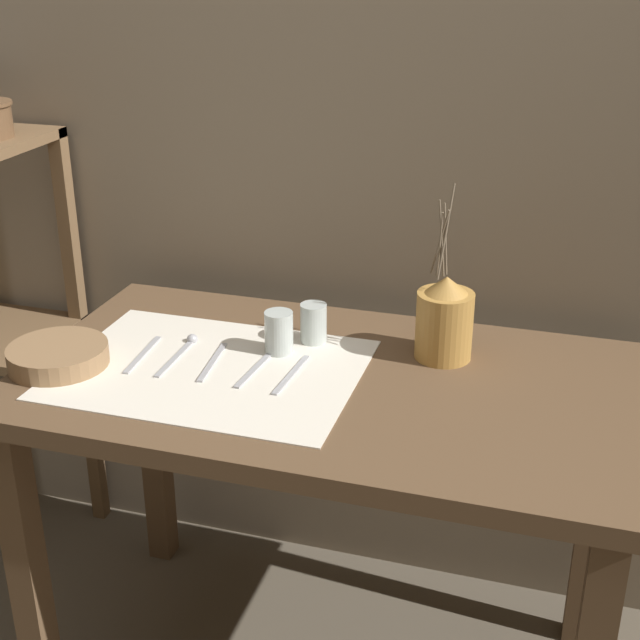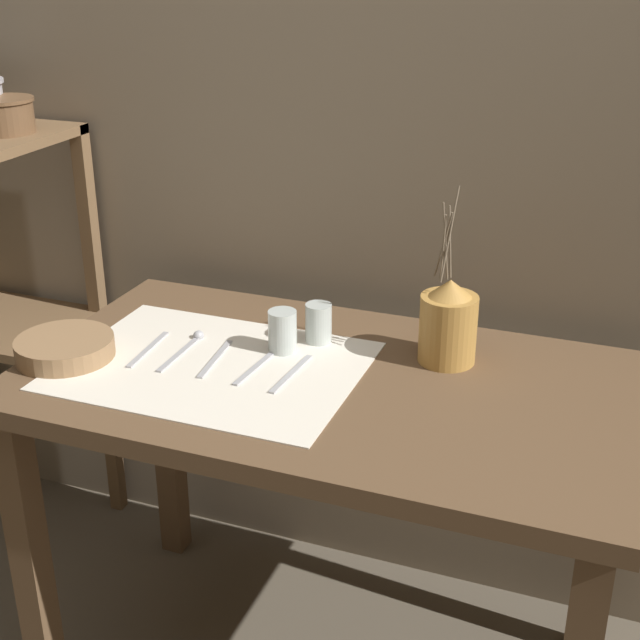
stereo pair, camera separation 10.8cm
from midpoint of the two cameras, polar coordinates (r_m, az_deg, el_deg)
stone_wall_back at (r=2.04m, az=6.59°, el=12.89°), size 7.00×0.06×2.40m
wooden_table at (r=1.81m, az=2.11°, el=-6.79°), size 1.22×0.69×0.77m
wooden_shelf_unit at (r=2.45m, az=-18.61°, el=3.62°), size 0.45×0.34×1.14m
linen_cloth at (r=1.81m, az=-5.20°, el=-2.95°), size 0.59×0.45×0.00m
pitcher_with_flowers at (r=1.81m, az=9.90°, el=-0.25°), size 0.12×0.12×0.36m
wooden_bowl at (r=1.88m, az=-14.44°, el=-1.79°), size 0.20×0.20×0.04m
glass_tumbler_near at (r=1.84m, az=-0.74°, el=-0.74°), size 0.06×0.06×0.09m
glass_tumbler_far at (r=1.88m, az=1.55°, el=-0.21°), size 0.06×0.06×0.08m
knife_center at (r=1.88m, az=-9.34°, el=-1.88°), size 0.03×0.18×0.00m
spoon_outer at (r=1.90m, az=-6.62°, el=-1.46°), size 0.02×0.19×0.02m
fork_inner at (r=1.83m, az=-5.05°, el=-2.51°), size 0.03×0.18×0.00m
spoon_inner at (r=1.83m, az=-1.60°, el=-2.28°), size 0.03×0.19×0.02m
fork_outer at (r=1.76m, az=-0.10°, el=-3.48°), size 0.02×0.18×0.00m
metal_pot_small at (r=2.25m, az=-18.31°, el=12.41°), size 0.15×0.15×0.08m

